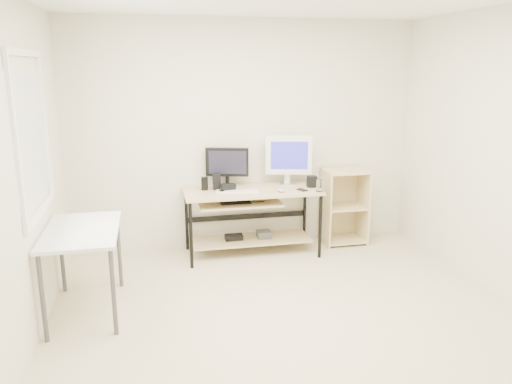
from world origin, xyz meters
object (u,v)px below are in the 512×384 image
Objects in this scene: side_table at (82,238)px; black_monitor at (227,164)px; shelf_unit at (343,206)px; white_imac at (289,157)px; audio_controller at (205,184)px; desk at (250,208)px.

black_monitor reaches higher than side_table.
black_monitor is at bearing 178.36° from shelf_unit.
white_imac reaches higher than audio_controller.
black_monitor is at bearing 41.20° from side_table.
black_monitor is (1.44, 1.26, 0.33)m from side_table.
shelf_unit is 1.71m from audio_controller.
side_table is 2.50m from white_imac.
white_imac is at bearing 11.76° from black_monitor.
black_monitor is at bearing 136.96° from desk.
shelf_unit is (1.18, 0.16, -0.09)m from desk.
audio_controller is at bearing -163.43° from white_imac.
side_table is 1.77× the size of white_imac.
audio_controller is at bearing 170.45° from desk.
shelf_unit is 1.88× the size of black_monitor.
black_monitor is 0.35m from audio_controller.
white_imac is 3.83× the size of audio_controller.
desk is at bearing -7.32° from audio_controller.
shelf_unit is 1.50m from black_monitor.
white_imac is (2.14, 1.21, 0.41)m from side_table.
black_monitor is at bearing -171.43° from white_imac.
black_monitor is 3.24× the size of audio_controller.
shelf_unit is 6.10× the size of audio_controller.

